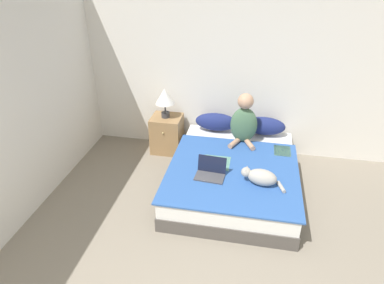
{
  "coord_description": "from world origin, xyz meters",
  "views": [
    {
      "loc": [
        0.19,
        -1.04,
        2.79
      ],
      "look_at": [
        -0.5,
        2.51,
        0.75
      ],
      "focal_mm": 32.0,
      "sensor_mm": 36.0,
      "label": 1
    }
  ],
  "objects_px": {
    "laptop_open": "(210,173)",
    "nightstand": "(167,134)",
    "person_sitting": "(244,121)",
    "cat_tabby": "(260,177)",
    "pillow_near": "(216,122)",
    "bed": "(233,175)",
    "pillow_far": "(264,126)",
    "table_lamp": "(165,97)"
  },
  "relations": [
    {
      "from": "nightstand",
      "to": "table_lamp",
      "type": "bearing_deg",
      "value": -166.27
    },
    {
      "from": "cat_tabby",
      "to": "table_lamp",
      "type": "distance_m",
      "value": 1.93
    },
    {
      "from": "bed",
      "to": "laptop_open",
      "type": "xyz_separation_m",
      "value": [
        -0.26,
        -0.36,
        0.25
      ]
    },
    {
      "from": "table_lamp",
      "to": "pillow_far",
      "type": "bearing_deg",
      "value": 2.58
    },
    {
      "from": "bed",
      "to": "table_lamp",
      "type": "bearing_deg",
      "value": 144.58
    },
    {
      "from": "pillow_near",
      "to": "laptop_open",
      "type": "xyz_separation_m",
      "value": [
        0.1,
        -1.22,
        -0.09
      ]
    },
    {
      "from": "pillow_far",
      "to": "pillow_near",
      "type": "bearing_deg",
      "value": 180.0
    },
    {
      "from": "cat_tabby",
      "to": "pillow_far",
      "type": "bearing_deg",
      "value": -80.73
    },
    {
      "from": "pillow_far",
      "to": "laptop_open",
      "type": "bearing_deg",
      "value": -116.56
    },
    {
      "from": "pillow_near",
      "to": "bed",
      "type": "bearing_deg",
      "value": -67.73
    },
    {
      "from": "pillow_far",
      "to": "table_lamp",
      "type": "height_order",
      "value": "table_lamp"
    },
    {
      "from": "nightstand",
      "to": "laptop_open",
      "type": "bearing_deg",
      "value": -53.68
    },
    {
      "from": "nightstand",
      "to": "bed",
      "type": "bearing_deg",
      "value": -35.77
    },
    {
      "from": "person_sitting",
      "to": "cat_tabby",
      "type": "bearing_deg",
      "value": -74.92
    },
    {
      "from": "pillow_far",
      "to": "table_lamp",
      "type": "distance_m",
      "value": 1.51
    },
    {
      "from": "laptop_open",
      "to": "bed",
      "type": "bearing_deg",
      "value": 58.88
    },
    {
      "from": "table_lamp",
      "to": "nightstand",
      "type": "bearing_deg",
      "value": 13.73
    },
    {
      "from": "pillow_near",
      "to": "pillow_far",
      "type": "xyz_separation_m",
      "value": [
        0.7,
        0.0,
        0.0
      ]
    },
    {
      "from": "laptop_open",
      "to": "table_lamp",
      "type": "xyz_separation_m",
      "value": [
        -0.86,
        1.15,
        0.45
      ]
    },
    {
      "from": "bed",
      "to": "pillow_near",
      "type": "xyz_separation_m",
      "value": [
        -0.35,
        0.86,
        0.34
      ]
    },
    {
      "from": "laptop_open",
      "to": "nightstand",
      "type": "xyz_separation_m",
      "value": [
        -0.85,
        1.16,
        -0.16
      ]
    },
    {
      "from": "person_sitting",
      "to": "bed",
      "type": "bearing_deg",
      "value": -96.72
    },
    {
      "from": "pillow_far",
      "to": "laptop_open",
      "type": "distance_m",
      "value": 1.37
    },
    {
      "from": "pillow_near",
      "to": "table_lamp",
      "type": "xyz_separation_m",
      "value": [
        -0.76,
        -0.07,
        0.36
      ]
    },
    {
      "from": "person_sitting",
      "to": "table_lamp",
      "type": "distance_m",
      "value": 1.22
    },
    {
      "from": "pillow_far",
      "to": "cat_tabby",
      "type": "height_order",
      "value": "pillow_far"
    },
    {
      "from": "bed",
      "to": "pillow_near",
      "type": "height_order",
      "value": "pillow_near"
    },
    {
      "from": "person_sitting",
      "to": "cat_tabby",
      "type": "distance_m",
      "value": 1.04
    },
    {
      "from": "laptop_open",
      "to": "nightstand",
      "type": "relative_size",
      "value": 0.64
    },
    {
      "from": "bed",
      "to": "cat_tabby",
      "type": "bearing_deg",
      "value": -50.81
    },
    {
      "from": "laptop_open",
      "to": "nightstand",
      "type": "height_order",
      "value": "laptop_open"
    },
    {
      "from": "person_sitting",
      "to": "table_lamp",
      "type": "bearing_deg",
      "value": 169.58
    },
    {
      "from": "pillow_near",
      "to": "nightstand",
      "type": "xyz_separation_m",
      "value": [
        -0.75,
        -0.06,
        -0.25
      ]
    },
    {
      "from": "pillow_far",
      "to": "person_sitting",
      "type": "distance_m",
      "value": 0.44
    },
    {
      "from": "cat_tabby",
      "to": "table_lamp",
      "type": "height_order",
      "value": "table_lamp"
    },
    {
      "from": "cat_tabby",
      "to": "table_lamp",
      "type": "bearing_deg",
      "value": -29.57
    },
    {
      "from": "bed",
      "to": "pillow_far",
      "type": "xyz_separation_m",
      "value": [
        0.35,
        0.86,
        0.34
      ]
    },
    {
      "from": "laptop_open",
      "to": "nightstand",
      "type": "distance_m",
      "value": 1.44
    },
    {
      "from": "cat_tabby",
      "to": "laptop_open",
      "type": "relative_size",
      "value": 1.42
    },
    {
      "from": "bed",
      "to": "cat_tabby",
      "type": "height_order",
      "value": "cat_tabby"
    },
    {
      "from": "cat_tabby",
      "to": "nightstand",
      "type": "bearing_deg",
      "value": -29.84
    },
    {
      "from": "nightstand",
      "to": "person_sitting",
      "type": "bearing_deg",
      "value": -10.63
    }
  ]
}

